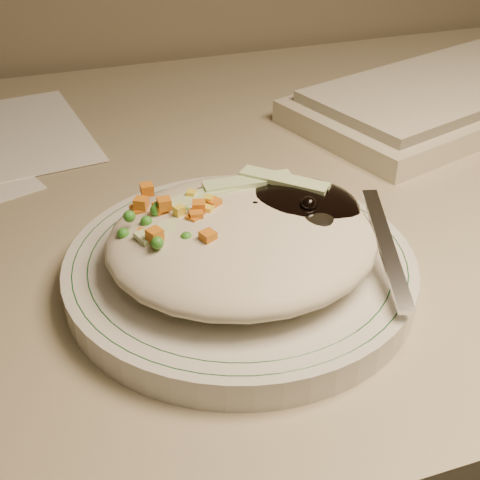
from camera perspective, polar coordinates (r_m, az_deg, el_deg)
name	(u,v)px	position (r m, az deg, el deg)	size (l,w,h in m)	color
desk	(264,330)	(0.76, 2.09, -7.71)	(1.40, 0.70, 0.74)	gray
plate	(240,270)	(0.49, 0.00, -2.55)	(0.25, 0.25, 0.02)	silver
plate_rim	(240,258)	(0.48, 0.00, -1.59)	(0.24, 0.24, 0.00)	#144723
meal	(246,233)	(0.47, 0.53, 0.62)	(0.21, 0.19, 0.05)	#BBB197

